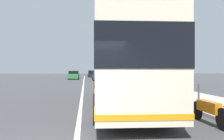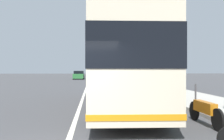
% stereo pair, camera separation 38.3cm
% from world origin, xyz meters
% --- Properties ---
extents(sidewalk_curb, '(110.00, 3.60, 0.14)m').
position_xyz_m(sidewalk_curb, '(10.00, -6.52, 0.07)').
color(sidewalk_curb, '#B2ADA3').
rests_on(sidewalk_curb, ground).
extents(lane_divider_line, '(110.00, 0.16, 0.01)m').
position_xyz_m(lane_divider_line, '(10.00, 0.00, 0.00)').
color(lane_divider_line, silver).
rests_on(lane_divider_line, ground).
extents(coach_bus, '(11.48, 2.93, 3.56)m').
position_xyz_m(coach_bus, '(7.10, -1.89, 2.01)').
color(coach_bus, beige).
rests_on(coach_bus, ground).
extents(motorcycle_nearest_curb, '(2.26, 0.26, 1.28)m').
position_xyz_m(motorcycle_nearest_curb, '(3.10, -4.18, 0.48)').
color(motorcycle_nearest_curb, black).
rests_on(motorcycle_nearest_curb, ground).
extents(car_side_street, '(3.98, 2.03, 1.56)m').
position_xyz_m(car_side_street, '(42.07, 1.92, 0.74)').
color(car_side_street, '#2D7238').
rests_on(car_side_street, ground).
extents(car_ahead_same_lane, '(4.24, 2.12, 1.42)m').
position_xyz_m(car_ahead_same_lane, '(43.10, -2.48, 0.69)').
color(car_ahead_same_lane, black).
rests_on(car_ahead_same_lane, ground).
extents(car_far_distant, '(4.28, 2.03, 1.49)m').
position_xyz_m(car_far_distant, '(34.76, -2.39, 0.70)').
color(car_far_distant, navy).
rests_on(car_far_distant, ground).
extents(car_behind_bus, '(4.47, 1.90, 1.59)m').
position_xyz_m(car_behind_bus, '(55.46, -1.77, 0.74)').
color(car_behind_bus, black).
rests_on(car_behind_bus, ground).
extents(roadside_tree_mid_block, '(3.16, 3.16, 5.33)m').
position_xyz_m(roadside_tree_mid_block, '(16.12, -6.50, 3.72)').
color(roadside_tree_mid_block, brown).
rests_on(roadside_tree_mid_block, ground).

